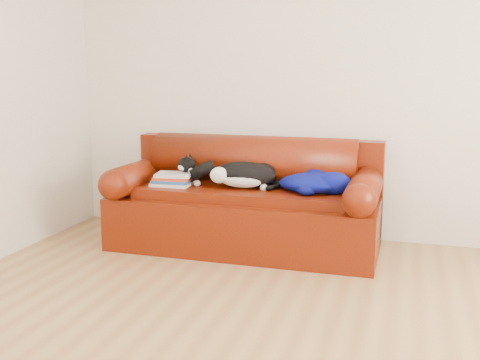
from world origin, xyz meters
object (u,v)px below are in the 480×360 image
(sofa_base, at_px, (245,218))
(blanket, at_px, (314,182))
(cat, at_px, (243,176))
(book_stack, at_px, (173,179))

(sofa_base, relative_size, blanket, 3.40)
(cat, distance_m, blanket, 0.55)
(cat, xyz_separation_m, blanket, (0.55, 0.03, -0.03))
(sofa_base, distance_m, cat, 0.37)
(sofa_base, bearing_deg, cat, -90.21)
(cat, bearing_deg, blanket, -18.08)
(sofa_base, xyz_separation_m, book_stack, (-0.57, -0.12, 0.31))
(blanket, bearing_deg, cat, -176.41)
(book_stack, relative_size, cat, 0.44)
(book_stack, xyz_separation_m, blanket, (1.12, 0.09, 0.02))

